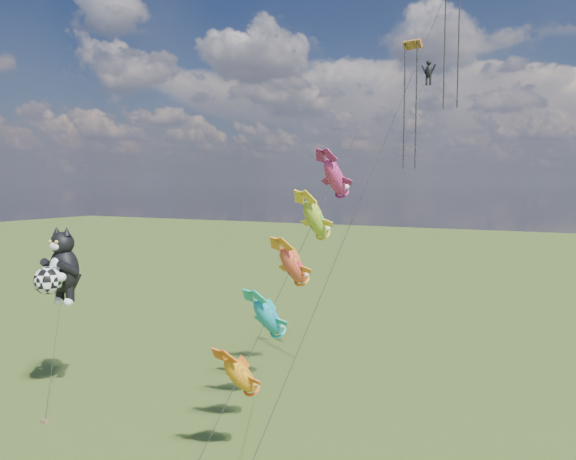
% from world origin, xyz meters
% --- Properties ---
extents(cat_kite_rig, '(2.61, 4.01, 11.01)m').
position_xyz_m(cat_kite_rig, '(0.02, 5.10, 8.48)').
color(cat_kite_rig, brown).
rests_on(cat_kite_rig, ground).
extents(fish_windsock_rig, '(2.45, 15.85, 16.59)m').
position_xyz_m(fish_windsock_rig, '(14.62, 7.50, 9.33)').
color(fish_windsock_rig, brown).
rests_on(fish_windsock_rig, ground).
extents(parafoil_rig, '(5.98, 16.89, 27.45)m').
position_xyz_m(parafoil_rig, '(20.00, 13.20, 20.30)').
color(parafoil_rig, brown).
rests_on(parafoil_rig, ground).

